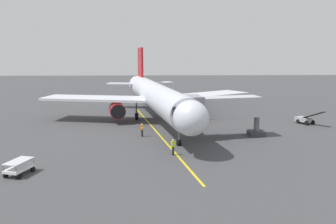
% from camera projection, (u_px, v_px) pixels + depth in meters
% --- Properties ---
extents(ground_plane, '(220.00, 220.00, 0.00)m').
position_uv_depth(ground_plane, '(168.00, 122.00, 52.90)').
color(ground_plane, '#424244').
extents(apron_lead_in_line, '(7.84, 39.32, 0.01)m').
position_uv_depth(apron_lead_in_line, '(156.00, 131.00, 46.58)').
color(apron_lead_in_line, yellow).
rests_on(apron_lead_in_line, ground).
extents(airplane, '(34.17, 40.13, 11.50)m').
position_uv_depth(airplane, '(156.00, 96.00, 52.07)').
color(airplane, silver).
rests_on(airplane, ground).
extents(jet_bridge, '(11.51, 4.83, 5.40)m').
position_uv_depth(jet_bridge, '(216.00, 108.00, 42.48)').
color(jet_bridge, '#B7B7BC').
rests_on(jet_bridge, ground).
extents(ground_crew_marshaller, '(0.45, 0.34, 1.71)m').
position_uv_depth(ground_crew_marshaller, '(173.00, 147.00, 35.71)').
color(ground_crew_marshaller, '#23232D').
rests_on(ground_crew_marshaller, ground).
extents(ground_crew_wing_walker, '(0.42, 0.28, 1.71)m').
position_uv_depth(ground_crew_wing_walker, '(142.00, 130.00, 43.65)').
color(ground_crew_wing_walker, '#23232D').
rests_on(ground_crew_wing_walker, ground).
extents(belt_loader_near_nose, '(1.87, 4.70, 2.32)m').
position_uv_depth(belt_loader_near_nose, '(213.00, 109.00, 60.37)').
color(belt_loader_near_nose, '#2D3899').
rests_on(belt_loader_near_nose, ground).
extents(baggage_cart_portside, '(2.15, 2.89, 1.27)m').
position_uv_depth(baggage_cart_portside, '(19.00, 167.00, 30.05)').
color(baggage_cart_portside, white).
rests_on(baggage_cart_portside, ground).
extents(belt_loader_starboard_side, '(3.05, 4.65, 2.32)m').
position_uv_depth(belt_loader_starboard_side, '(305.00, 119.00, 51.53)').
color(belt_loader_starboard_side, '#9E9EA3').
rests_on(belt_loader_starboard_side, ground).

